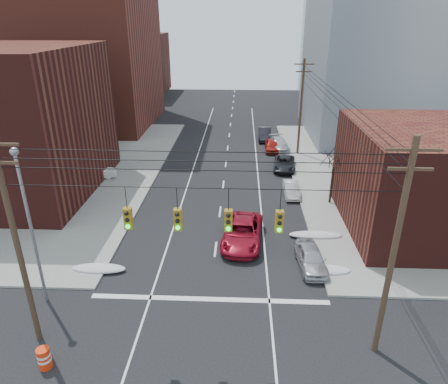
# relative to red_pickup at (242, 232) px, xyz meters

# --- Properties ---
(building_brick_tall) EXTENTS (24.00, 20.00, 30.00)m
(building_brick_tall) POSITION_rel_red_pickup_xyz_m (-25.90, 34.95, 14.18)
(building_brick_tall) COLOR maroon
(building_brick_tall) RESTS_ON ground
(building_brick_far) EXTENTS (22.00, 18.00, 12.00)m
(building_brick_far) POSITION_rel_red_pickup_xyz_m (-27.90, 60.95, 5.18)
(building_brick_far) COLOR #451814
(building_brick_far) RESTS_ON ground
(building_office) EXTENTS (22.00, 20.00, 25.00)m
(building_office) POSITION_rel_red_pickup_xyz_m (20.10, 30.95, 11.68)
(building_office) COLOR gray
(building_office) RESTS_ON ground
(building_glass) EXTENTS (20.00, 18.00, 22.00)m
(building_glass) POSITION_rel_red_pickup_xyz_m (22.10, 56.95, 10.18)
(building_glass) COLOR gray
(building_glass) RESTS_ON ground
(utility_pole_left) EXTENTS (2.20, 0.28, 11.00)m
(utility_pole_left) POSITION_rel_red_pickup_xyz_m (-10.40, -10.05, 4.96)
(utility_pole_left) COLOR #473323
(utility_pole_left) RESTS_ON ground
(utility_pole_right) EXTENTS (2.20, 0.28, 11.00)m
(utility_pole_right) POSITION_rel_red_pickup_xyz_m (6.60, -10.05, 4.96)
(utility_pole_right) COLOR #473323
(utility_pole_right) RESTS_ON ground
(utility_pole_far) EXTENTS (2.20, 0.28, 11.00)m
(utility_pole_far) POSITION_rel_red_pickup_xyz_m (6.60, 20.95, 4.96)
(utility_pole_far) COLOR #473323
(utility_pole_far) RESTS_ON ground
(traffic_signals) EXTENTS (17.00, 0.42, 2.02)m
(traffic_signals) POSITION_rel_red_pickup_xyz_m (-1.80, -10.08, 6.34)
(traffic_signals) COLOR black
(traffic_signals) RESTS_ON ground
(street_light) EXTENTS (0.44, 0.44, 9.32)m
(street_light) POSITION_rel_red_pickup_xyz_m (-11.40, -7.05, 4.72)
(street_light) COLOR gray
(street_light) RESTS_ON ground
(bare_tree) EXTENTS (2.09, 2.20, 4.93)m
(bare_tree) POSITION_rel_red_pickup_xyz_m (7.69, 6.95, 1.50)
(bare_tree) COLOR black
(bare_tree) RESTS_ON ground
(snow_nw) EXTENTS (3.50, 1.08, 0.42)m
(snow_nw) POSITION_rel_red_pickup_xyz_m (-9.30, -4.05, -0.61)
(snow_nw) COLOR silver
(snow_nw) RESTS_ON ground
(snow_ne) EXTENTS (3.00, 1.08, 0.42)m
(snow_ne) POSITION_rel_red_pickup_xyz_m (5.50, -3.55, -0.61)
(snow_ne) COLOR silver
(snow_ne) RESTS_ON ground
(snow_east_far) EXTENTS (4.00, 1.08, 0.42)m
(snow_east_far) POSITION_rel_red_pickup_xyz_m (5.50, 0.95, -0.61)
(snow_east_far) COLOR silver
(snow_east_far) RESTS_ON ground
(red_pickup) EXTENTS (3.26, 6.15, 1.65)m
(red_pickup) POSITION_rel_red_pickup_xyz_m (0.00, 0.00, 0.00)
(red_pickup) COLOR maroon
(red_pickup) RESTS_ON ground
(parked_car_a) EXTENTS (1.97, 4.24, 1.41)m
(parked_car_a) POSITION_rel_red_pickup_xyz_m (4.50, -2.96, -0.12)
(parked_car_a) COLOR #B9BABF
(parked_car_a) RESTS_ON ground
(parked_car_b) EXTENTS (1.34, 3.74, 1.23)m
(parked_car_b) POSITION_rel_red_pickup_xyz_m (4.50, 8.64, -0.21)
(parked_car_b) COLOR silver
(parked_car_b) RESTS_ON ground
(parked_car_c) EXTENTS (2.72, 5.00, 1.33)m
(parked_car_c) POSITION_rel_red_pickup_xyz_m (4.50, 15.50, -0.16)
(parked_car_c) COLOR black
(parked_car_c) RESTS_ON ground
(parked_car_d) EXTENTS (2.57, 5.16, 1.44)m
(parked_car_d) POSITION_rel_red_pickup_xyz_m (4.50, 22.46, -0.10)
(parked_car_d) COLOR #BBBCC1
(parked_car_d) RESTS_ON ground
(parked_car_e) EXTENTS (1.74, 4.14, 1.40)m
(parked_car_e) POSITION_rel_red_pickup_xyz_m (3.59, 21.95, -0.12)
(parked_car_e) COLOR maroon
(parked_car_e) RESTS_ON ground
(parked_car_f) EXTENTS (1.76, 4.81, 1.58)m
(parked_car_f) POSITION_rel_red_pickup_xyz_m (2.90, 26.96, -0.04)
(parked_car_f) COLOR black
(parked_car_f) RESTS_ON ground
(lot_car_a) EXTENTS (4.09, 2.53, 1.27)m
(lot_car_a) POSITION_rel_red_pickup_xyz_m (-14.75, 11.64, -0.04)
(lot_car_a) COLOR silver
(lot_car_a) RESTS_ON sidewalk_nw
(lot_car_b) EXTENTS (5.39, 3.09, 1.42)m
(lot_car_b) POSITION_rel_red_pickup_xyz_m (-16.98, 12.82, 0.04)
(lot_car_b) COLOR silver
(lot_car_b) RESTS_ON sidewalk_nw
(lot_car_c) EXTENTS (4.63, 2.07, 1.32)m
(lot_car_c) POSITION_rel_red_pickup_xyz_m (-18.08, 8.28, -0.01)
(lot_car_c) COLOR black
(lot_car_c) RESTS_ON sidewalk_nw
(lot_car_d) EXTENTS (4.81, 2.59, 1.55)m
(lot_car_d) POSITION_rel_red_pickup_xyz_m (-19.49, 11.47, 0.10)
(lot_car_d) COLOR silver
(lot_car_d) RESTS_ON sidewalk_nw
(construction_barrel) EXTENTS (0.67, 0.67, 1.09)m
(construction_barrel) POSITION_rel_red_pickup_xyz_m (-9.24, -11.82, -0.26)
(construction_barrel) COLOR red
(construction_barrel) RESTS_ON ground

